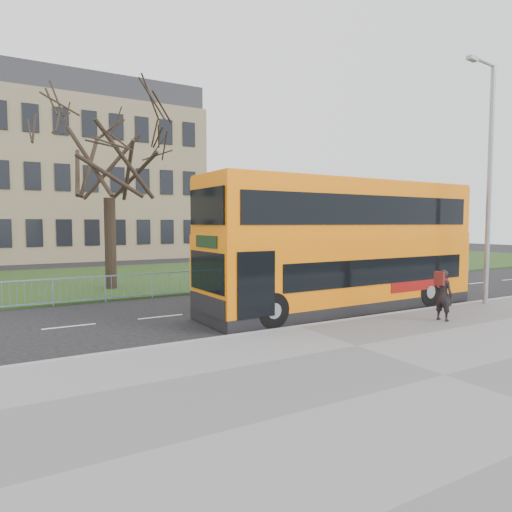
{
  "coord_description": "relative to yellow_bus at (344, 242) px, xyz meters",
  "views": [
    {
      "loc": [
        -8.05,
        -12.78,
        3.27
      ],
      "look_at": [
        -0.01,
        1.0,
        2.12
      ],
      "focal_mm": 32.0,
      "sensor_mm": 36.0,
      "label": 1
    }
  ],
  "objects": [
    {
      "name": "guard_railing",
      "position": [
        -3.49,
        6.21,
        -2.01
      ],
      "size": [
        40.0,
        0.12,
        1.1
      ],
      "primitive_type": null,
      "color": "#6A9CBD",
      "rests_on": "ground"
    },
    {
      "name": "grass_verge",
      "position": [
        -3.49,
        13.91,
        -2.52
      ],
      "size": [
        80.0,
        15.4,
        0.08
      ],
      "primitive_type": "cube",
      "color": "#1F3814",
      "rests_on": "ground"
    },
    {
      "name": "pavement",
      "position": [
        -3.49,
        -7.14,
        -2.5
      ],
      "size": [
        80.0,
        10.5,
        0.12
      ],
      "primitive_type": "cube",
      "color": "slate",
      "rests_on": "ground"
    },
    {
      "name": "pedestrian",
      "position": [
        1.05,
        -3.6,
        -1.62
      ],
      "size": [
        0.49,
        0.66,
        1.66
      ],
      "primitive_type": "imported",
      "rotation": [
        0.0,
        0.0,
        1.74
      ],
      "color": "black",
      "rests_on": "pavement"
    },
    {
      "name": "street_lamp",
      "position": [
        5.06,
        -2.4,
        2.57
      ],
      "size": [
        1.94,
        0.42,
        9.14
      ],
      "rotation": [
        0.0,
        0.0,
        0.12
      ],
      "color": "gray",
      "rests_on": "pavement"
    },
    {
      "name": "ground",
      "position": [
        -3.49,
        -0.39,
        -2.56
      ],
      "size": [
        120.0,
        120.0,
        0.0
      ],
      "primitive_type": "plane",
      "color": "black",
      "rests_on": "ground"
    },
    {
      "name": "bare_tree",
      "position": [
        -6.49,
        9.61,
        2.77
      ],
      "size": [
        7.36,
        7.36,
        10.52
      ],
      "primitive_type": null,
      "color": "black",
      "rests_on": "grass_verge"
    },
    {
      "name": "civic_building",
      "position": [
        -8.49,
        34.61,
        4.44
      ],
      "size": [
        30.0,
        15.0,
        14.0
      ],
      "primitive_type": "cube",
      "color": "#836F53",
      "rests_on": "ground"
    },
    {
      "name": "kerb",
      "position": [
        -3.49,
        -1.94,
        -2.49
      ],
      "size": [
        80.0,
        0.2,
        0.14
      ],
      "primitive_type": "cube",
      "color": "gray",
      "rests_on": "ground"
    },
    {
      "name": "yellow_bus",
      "position": [
        0.0,
        0.0,
        0.0
      ],
      "size": [
        11.46,
        2.94,
        4.78
      ],
      "rotation": [
        0.0,
        0.0,
        0.02
      ],
      "color": "orange",
      "rests_on": "ground"
    }
  ]
}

